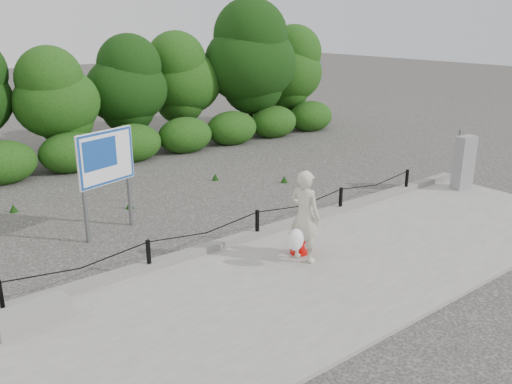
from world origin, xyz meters
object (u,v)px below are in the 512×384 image
at_px(fire_hydrant, 300,236).
at_px(utility_cabinet, 464,163).
at_px(advertising_sign, 106,162).
at_px(concrete_block, 33,315).
at_px(pedestrian, 304,218).

height_order(fire_hydrant, utility_cabinet, utility_cabinet).
bearing_deg(utility_cabinet, fire_hydrant, -170.92).
relative_size(fire_hydrant, advertising_sign, 0.34).
relative_size(utility_cabinet, advertising_sign, 0.69).
bearing_deg(concrete_block, fire_hydrant, -6.48).
distance_m(fire_hydrant, advertising_sign, 4.29).
xyz_separation_m(pedestrian, concrete_block, (-4.71, 0.82, -0.69)).
relative_size(concrete_block, advertising_sign, 0.47).
xyz_separation_m(pedestrian, utility_cabinet, (6.41, 0.67, -0.14)).
bearing_deg(advertising_sign, concrete_block, -148.02).
height_order(concrete_block, advertising_sign, advertising_sign).
bearing_deg(concrete_block, advertising_sign, 48.62).
distance_m(fire_hydrant, pedestrian, 0.58).
xyz_separation_m(fire_hydrant, utility_cabinet, (6.25, 0.40, 0.35)).
bearing_deg(fire_hydrant, pedestrian, -105.97).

